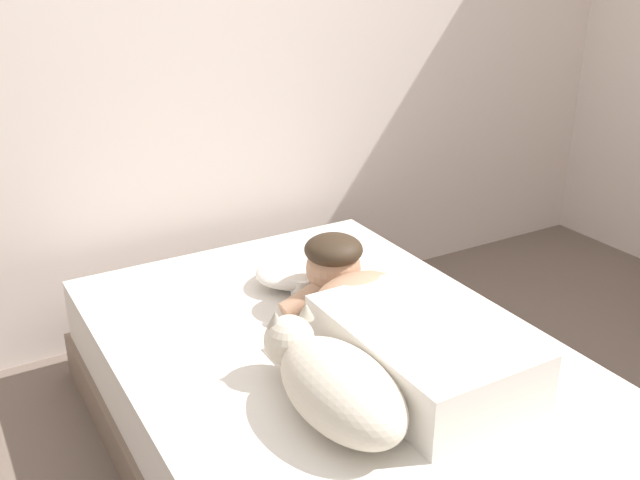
{
  "coord_description": "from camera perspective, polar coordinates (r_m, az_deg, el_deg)",
  "views": [
    {
      "loc": [
        -1.18,
        -1.29,
        1.62
      ],
      "look_at": [
        -0.05,
        0.66,
        0.66
      ],
      "focal_mm": 40.79,
      "sensor_mm": 36.0,
      "label": 1
    }
  ],
  "objects": [
    {
      "name": "person_lying",
      "position": [
        2.24,
        5.87,
        -6.66
      ],
      "size": [
        0.43,
        0.92,
        0.27
      ],
      "color": "silver",
      "rests_on": "bed"
    },
    {
      "name": "bed",
      "position": [
        2.41,
        1.44,
        -12.93
      ],
      "size": [
        1.32,
        1.93,
        0.41
      ],
      "color": "#726051",
      "rests_on": "ground"
    },
    {
      "name": "back_wall",
      "position": [
        3.09,
        -7.77,
        15.95
      ],
      "size": [
        4.2,
        0.12,
        2.5
      ],
      "color": "silver",
      "rests_on": "ground"
    },
    {
      "name": "coffee_cup",
      "position": [
        2.6,
        -1.3,
        -3.69
      ],
      "size": [
        0.12,
        0.09,
        0.07
      ],
      "color": "white",
      "rests_on": "bed"
    },
    {
      "name": "dog",
      "position": [
        1.97,
        1.12,
        -11.13
      ],
      "size": [
        0.26,
        0.57,
        0.21
      ],
      "color": "beige",
      "rests_on": "bed"
    },
    {
      "name": "pillow",
      "position": [
        2.73,
        0.04,
        -1.95
      ],
      "size": [
        0.52,
        0.32,
        0.11
      ],
      "primitive_type": "ellipsoid",
      "color": "white",
      "rests_on": "bed"
    },
    {
      "name": "cell_phone",
      "position": [
        2.18,
        3.16,
        -10.55
      ],
      "size": [
        0.07,
        0.14,
        0.01
      ],
      "primitive_type": "cube",
      "color": "black",
      "rests_on": "bed"
    }
  ]
}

